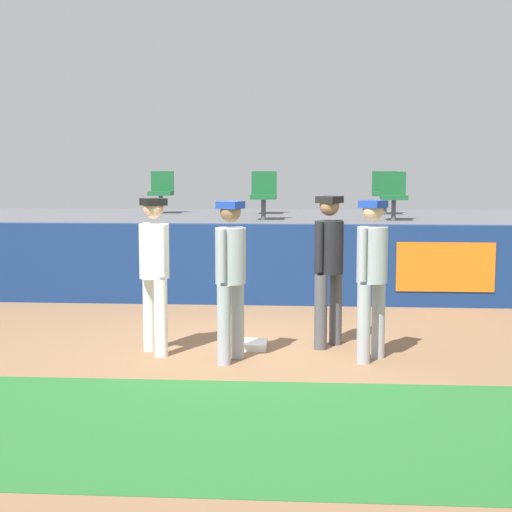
% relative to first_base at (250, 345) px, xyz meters
% --- Properties ---
extents(ground_plane, '(60.00, 60.00, 0.00)m').
position_rel_first_base_xyz_m(ground_plane, '(-0.06, -0.19, -0.04)').
color(ground_plane, '#846042').
extents(grass_foreground_strip, '(18.00, 2.80, 0.01)m').
position_rel_first_base_xyz_m(grass_foreground_strip, '(-0.06, -2.86, -0.04)').
color(grass_foreground_strip, '#26662B').
rests_on(grass_foreground_strip, ground_plane).
extents(first_base, '(0.40, 0.40, 0.08)m').
position_rel_first_base_xyz_m(first_base, '(0.00, 0.00, 0.00)').
color(first_base, white).
rests_on(first_base, ground_plane).
extents(player_fielder_home, '(0.48, 0.58, 1.81)m').
position_rel_first_base_xyz_m(player_fielder_home, '(-1.08, -0.33, 1.00)').
color(player_fielder_home, white).
rests_on(player_fielder_home, ground_plane).
extents(player_runner_visitor, '(0.44, 0.47, 1.79)m').
position_rel_first_base_xyz_m(player_runner_visitor, '(-0.16, -0.65, 1.00)').
color(player_runner_visitor, '#9EA3AD').
rests_on(player_runner_visitor, ground_plane).
extents(player_coach_visitor, '(0.47, 0.47, 1.80)m').
position_rel_first_base_xyz_m(player_coach_visitor, '(1.40, -0.49, 1.00)').
color(player_coach_visitor, '#9EA3AD').
rests_on(player_coach_visitor, ground_plane).
extents(player_umpire, '(0.48, 0.48, 1.82)m').
position_rel_first_base_xyz_m(player_umpire, '(0.93, 0.14, 1.01)').
color(player_umpire, '#4C4C51').
rests_on(player_umpire, ground_plane).
extents(field_wall, '(18.00, 0.26, 1.27)m').
position_rel_first_base_xyz_m(field_wall, '(-0.05, 3.01, 0.60)').
color(field_wall, navy).
rests_on(field_wall, ground_plane).
extents(bleacher_platform, '(18.00, 4.80, 1.25)m').
position_rel_first_base_xyz_m(bleacher_platform, '(-0.06, 5.58, 0.58)').
color(bleacher_platform, '#59595E').
rests_on(bleacher_platform, ground_plane).
extents(seat_back_center, '(0.46, 0.44, 0.84)m').
position_rel_first_base_xyz_m(seat_back_center, '(-0.21, 6.25, 1.68)').
color(seat_back_center, '#4C4C51').
rests_on(seat_back_center, bleacher_platform).
extents(seat_back_right, '(0.47, 0.44, 0.84)m').
position_rel_first_base_xyz_m(seat_back_right, '(2.16, 6.25, 1.68)').
color(seat_back_right, '#4C4C51').
rests_on(seat_back_right, bleacher_platform).
extents(seat_back_left, '(0.46, 0.44, 0.84)m').
position_rel_first_base_xyz_m(seat_back_left, '(-2.27, 6.25, 1.68)').
color(seat_back_left, '#4C4C51').
rests_on(seat_back_left, bleacher_platform).
extents(seat_front_center, '(0.44, 0.44, 0.84)m').
position_rel_first_base_xyz_m(seat_front_center, '(-0.11, 4.45, 1.68)').
color(seat_front_center, '#4C4C51').
rests_on(seat_front_center, bleacher_platform).
extents(seat_front_right, '(0.44, 0.44, 0.84)m').
position_rel_first_base_xyz_m(seat_front_right, '(2.14, 4.45, 1.68)').
color(seat_front_right, '#4C4C51').
rests_on(seat_front_right, bleacher_platform).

